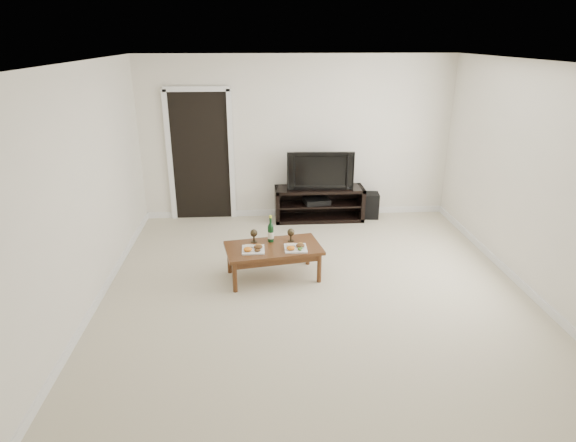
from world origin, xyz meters
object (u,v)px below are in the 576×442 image
(media_console, at_px, (319,204))
(subwoofer, at_px, (370,205))
(coffee_table, at_px, (273,262))
(television, at_px, (320,169))

(media_console, xyz_separation_m, subwoofer, (0.86, 0.06, -0.07))
(subwoofer, xyz_separation_m, coffee_table, (-1.69, -2.05, 0.00))
(media_console, height_order, subwoofer, media_console)
(television, bearing_deg, media_console, 2.64)
(television, relative_size, subwoofer, 2.53)
(television, distance_m, coffee_table, 2.25)
(subwoofer, relative_size, coffee_table, 0.36)
(subwoofer, height_order, coffee_table, coffee_table)
(television, height_order, coffee_table, television)
(media_console, bearing_deg, subwoofer, 3.72)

